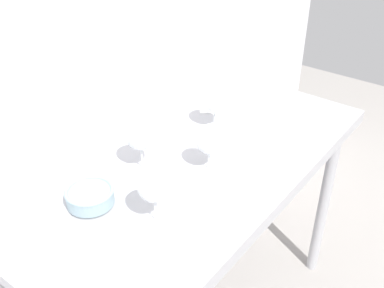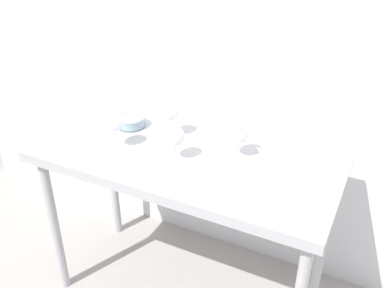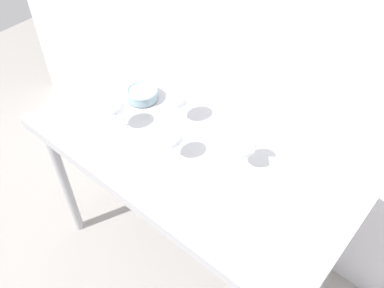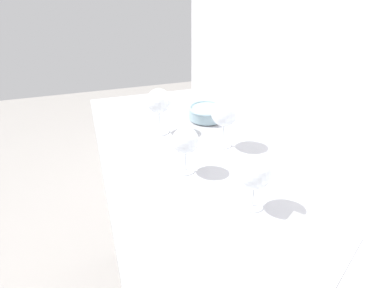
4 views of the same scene
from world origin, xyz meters
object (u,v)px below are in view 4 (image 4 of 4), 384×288
tasting_sheet_upper (312,246)px  tasting_bowl (206,112)px  wine_glass_far_right (255,173)px  wine_glass_near_left (159,102)px  wine_glass_near_center (185,142)px  wine_glass_far_left (224,114)px

tasting_sheet_upper → tasting_bowl: bearing=144.7°
tasting_sheet_upper → wine_glass_far_right: bearing=165.0°
wine_glass_near_left → wine_glass_far_right: (0.54, 0.17, -0.01)m
tasting_bowl → wine_glass_far_right: bearing=-3.7°
tasting_sheet_upper → wine_glass_near_center: bearing=168.9°
tasting_sheet_upper → tasting_bowl: (-0.79, -0.05, 0.03)m
tasting_bowl → tasting_sheet_upper: bearing=3.7°
wine_glass_near_center → tasting_sheet_upper: (0.44, 0.23, -0.11)m
wine_glass_near_left → wine_glass_near_center: (0.30, 0.03, -0.01)m
wine_glass_near_left → wine_glass_far_right: wine_glass_near_left is taller
wine_glass_far_right → tasting_bowl: 0.60m
wine_glass_near_left → wine_glass_near_center: wine_glass_near_left is taller
wine_glass_far_right → tasting_sheet_upper: size_ratio=0.80×
wine_glass_near_left → wine_glass_near_center: 0.30m
wine_glass_near_left → tasting_sheet_upper: 0.79m
wine_glass_far_left → wine_glass_far_right: bearing=-5.4°
wine_glass_far_right → wine_glass_far_left: bearing=174.6°
wine_glass_far_right → wine_glass_near_center: (-0.24, -0.14, -0.01)m
tasting_bowl → wine_glass_far_left: bearing=-0.8°
wine_glass_near_center → tasting_sheet_upper: size_ratio=0.76×
tasting_sheet_upper → tasting_bowl: 0.79m
wine_glass_far_right → tasting_bowl: bearing=176.3°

